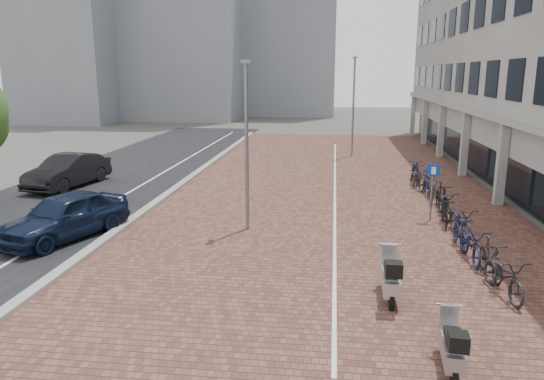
# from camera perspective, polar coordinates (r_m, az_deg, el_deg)

# --- Properties ---
(ground) EXTENTS (140.00, 140.00, 0.00)m
(ground) POSITION_cam_1_polar(r_m,az_deg,el_deg) (12.36, -3.46, -12.22)
(ground) COLOR #474442
(ground) RESTS_ON ground
(plaza_brick) EXTENTS (14.50, 42.00, 0.04)m
(plaza_brick) POSITION_cam_1_polar(r_m,az_deg,el_deg) (23.58, 6.61, 0.09)
(plaza_brick) COLOR brown
(plaza_brick) RESTS_ON ground
(street_asphalt) EXTENTS (8.00, 50.00, 0.03)m
(street_asphalt) POSITION_cam_1_polar(r_m,az_deg,el_deg) (26.05, -18.36, 0.74)
(street_asphalt) COLOR black
(street_asphalt) RESTS_ON ground
(curb) EXTENTS (0.35, 42.00, 0.14)m
(curb) POSITION_cam_1_polar(r_m,az_deg,el_deg) (24.63, -10.14, 0.68)
(curb) COLOR gray
(curb) RESTS_ON ground
(lane_line) EXTENTS (0.12, 44.00, 0.00)m
(lane_line) POSITION_cam_1_polar(r_m,az_deg,el_deg) (25.26, -14.26, 0.67)
(lane_line) COLOR white
(lane_line) RESTS_ON street_asphalt
(parking_line) EXTENTS (0.10, 30.00, 0.00)m
(parking_line) POSITION_cam_1_polar(r_m,az_deg,el_deg) (23.57, 7.10, 0.14)
(parking_line) COLOR white
(parking_line) RESTS_ON plaza_brick
(car_navy) EXTENTS (3.30, 4.79, 1.51)m
(car_navy) POSITION_cam_1_polar(r_m,az_deg,el_deg) (17.71, -22.30, -2.71)
(car_navy) COLOR black
(car_navy) RESTS_ON ground
(car_dark) EXTENTS (2.37, 4.87, 1.54)m
(car_dark) POSITION_cam_1_polar(r_m,az_deg,el_deg) (25.66, -21.98, 2.01)
(car_dark) COLOR black
(car_dark) RESTS_ON ground
(scooter_front) EXTENTS (0.59, 1.75, 1.20)m
(scooter_front) POSITION_cam_1_polar(r_m,az_deg,el_deg) (12.47, 13.18, -9.32)
(scooter_front) COLOR #AEAEB3
(scooter_front) RESTS_ON ground
(scooter_back) EXTENTS (0.60, 1.56, 1.05)m
(scooter_back) POSITION_cam_1_polar(r_m,az_deg,el_deg) (10.05, 19.56, -15.97)
(scooter_back) COLOR gray
(scooter_back) RESTS_ON ground
(parking_sign) EXTENTS (0.43, 0.17, 2.11)m
(parking_sign) POSITION_cam_1_polar(r_m,az_deg,el_deg) (18.97, 17.62, 0.62)
(parking_sign) COLOR slate
(parking_sign) RESTS_ON ground
(lamp_near) EXTENTS (0.12, 0.12, 5.62)m
(lamp_near) POSITION_cam_1_polar(r_m,az_deg,el_deg) (16.86, -2.87, 4.66)
(lamp_near) COLOR slate
(lamp_near) RESTS_ON ground
(lamp_far) EXTENTS (0.12, 0.12, 6.18)m
(lamp_far) POSITION_cam_1_polar(r_m,az_deg,el_deg) (32.67, 9.13, 9.09)
(lamp_far) COLOR gray
(lamp_far) RESTS_ON ground
(bike_row) EXTENTS (1.30, 15.84, 1.05)m
(bike_row) POSITION_cam_1_polar(r_m,az_deg,el_deg) (19.90, 18.65, -1.44)
(bike_row) COLOR black
(bike_row) RESTS_ON ground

